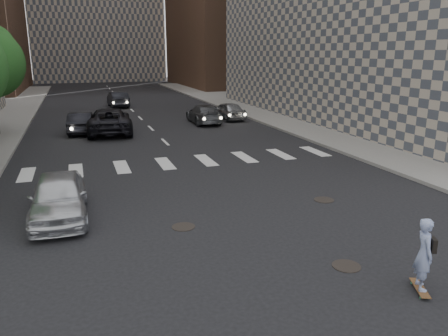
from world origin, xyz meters
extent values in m
plane|color=black|center=(0.00, 0.00, 0.00)|extent=(160.00, 160.00, 0.00)
cube|color=gray|center=(14.50, 20.00, 0.07)|extent=(13.00, 80.00, 0.15)
cube|color=black|center=(11.20, 14.00, 2.00)|extent=(0.30, 18.00, 4.00)
cylinder|color=black|center=(1.20, -2.50, 0.01)|extent=(0.70, 0.70, 0.02)
cylinder|color=black|center=(-2.00, 1.20, 0.01)|extent=(0.70, 0.70, 0.02)
cylinder|color=black|center=(3.30, 2.00, 0.01)|extent=(0.70, 0.70, 0.02)
cube|color=brown|center=(2.06, -4.00, 0.08)|extent=(0.55, 0.87, 0.02)
cylinder|color=#32A46D|center=(1.86, -4.25, 0.03)|extent=(0.05, 0.06, 0.06)
cylinder|color=#32A46D|center=(2.00, -4.31, 0.03)|extent=(0.05, 0.06, 0.06)
cylinder|color=#32A46D|center=(2.12, -3.69, 0.03)|extent=(0.05, 0.06, 0.06)
cylinder|color=#32A46D|center=(2.25, -3.75, 0.03)|extent=(0.05, 0.06, 0.06)
imported|color=#9AADE0|center=(2.06, -4.00, 0.90)|extent=(0.60, 0.70, 1.61)
cube|color=black|center=(2.23, -4.03, 1.10)|extent=(0.20, 0.28, 0.30)
imported|color=silver|center=(-5.50, 3.16, 0.71)|extent=(1.74, 4.20, 1.42)
imported|color=black|center=(-4.52, 18.66, 0.67)|extent=(1.82, 4.20, 1.34)
imported|color=#515358|center=(4.08, 19.98, 0.67)|extent=(1.96, 4.64, 1.34)
imported|color=black|center=(-2.81, 18.00, 0.81)|extent=(3.03, 5.96, 1.61)
imported|color=#A4A6AB|center=(6.31, 21.10, 0.68)|extent=(2.07, 4.15, 1.36)
imported|color=black|center=(-0.93, 32.00, 0.72)|extent=(1.83, 4.47, 1.44)
camera|label=1|loc=(-4.75, -10.72, 5.08)|focal=35.00mm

